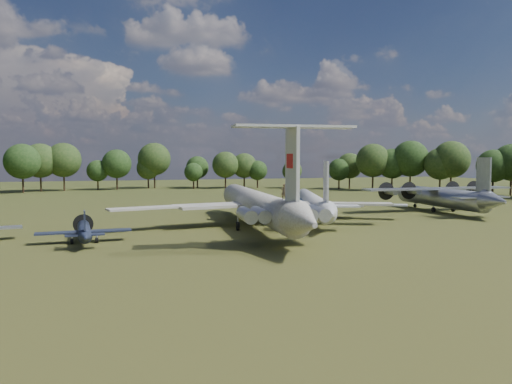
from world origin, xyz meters
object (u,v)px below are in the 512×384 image
object	(u,v)px
an12_transport	(441,200)
person_on_il62	(284,192)
small_prop_west	(84,234)
tu104_jet	(313,207)
il62_airliner	(257,209)

from	to	relation	value
an12_transport	person_on_il62	size ratio (longest dim) A/B	18.17
an12_transport	small_prop_west	distance (m)	63.16
tu104_jet	small_prop_west	xyz separation A→B (m)	(-34.08, -13.30, -0.93)
an12_transport	small_prop_west	bearing A→B (deg)	-163.99
tu104_jet	small_prop_west	bearing A→B (deg)	-142.95
an12_transport	person_on_il62	distance (m)	46.67
tu104_jet	small_prop_west	distance (m)	36.60
an12_transport	il62_airliner	bearing A→B (deg)	-164.09
small_prop_west	person_on_il62	size ratio (longest dim) A/B	8.07
il62_airliner	an12_transport	xyz separation A→B (m)	(38.12, 10.64, -0.43)
small_prop_west	person_on_il62	xyz separation A→B (m)	(21.63, -8.00, 5.01)
tu104_jet	an12_transport	xyz separation A→B (m)	(26.71, 3.79, 0.16)
tu104_jet	person_on_il62	bearing A→B (deg)	-104.58
small_prop_west	il62_airliner	bearing A→B (deg)	12.06
tu104_jet	person_on_il62	size ratio (longest dim) A/B	22.15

